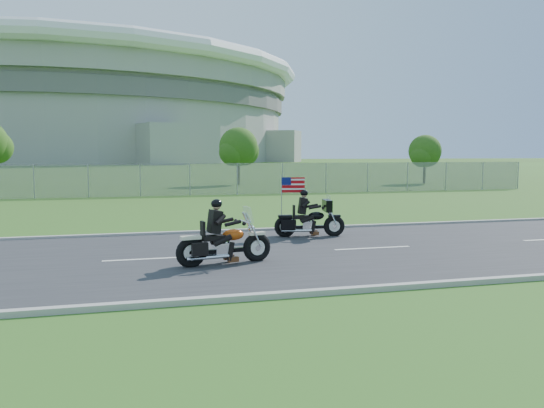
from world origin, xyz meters
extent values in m
plane|color=#2F4816|center=(0.00, 0.00, 0.00)|extent=(420.00, 420.00, 0.00)
cube|color=#28282B|center=(0.00, 0.00, 0.02)|extent=(120.00, 8.00, 0.04)
cube|color=#9E9B93|center=(0.00, 4.05, 0.05)|extent=(120.00, 0.18, 0.12)
cube|color=#9E9B93|center=(0.00, -4.05, 0.05)|extent=(120.00, 0.18, 0.12)
cube|color=gray|center=(-5.00, 20.00, 1.00)|extent=(60.00, 0.03, 2.00)
cylinder|color=#A3A099|center=(-20.00, 170.00, 10.00)|extent=(130.00, 130.00, 20.00)
cylinder|color=#605E5B|center=(-20.00, 170.00, 17.00)|extent=(132.00, 132.00, 4.00)
cylinder|color=#A3A099|center=(-20.00, 170.00, 23.00)|extent=(134.00, 134.00, 6.00)
torus|color=white|center=(-20.00, 170.00, 27.00)|extent=(140.40, 140.40, 4.40)
cylinder|color=#382316|center=(6.00, 30.00, 1.26)|extent=(0.22, 0.22, 2.52)
sphere|color=#2C5416|center=(6.00, 30.00, 3.15)|extent=(3.20, 3.20, 3.20)
sphere|color=#2C5416|center=(6.64, 30.48, 2.79)|extent=(2.40, 2.40, 2.40)
sphere|color=#2C5416|center=(5.44, 29.60, 2.70)|extent=(2.24, 2.24, 2.24)
cylinder|color=#382316|center=(22.00, 28.00, 1.12)|extent=(0.22, 0.22, 2.24)
sphere|color=#2C5416|center=(22.00, 28.00, 2.80)|extent=(2.80, 2.80, 2.80)
sphere|color=#2C5416|center=(22.56, 28.42, 2.48)|extent=(2.10, 2.10, 2.10)
sphere|color=#2C5416|center=(21.51, 27.65, 2.40)|extent=(1.96, 1.96, 1.96)
torus|color=black|center=(0.55, -0.85, 0.37)|extent=(0.73, 0.30, 0.72)
torus|color=black|center=(-1.07, -1.15, 0.37)|extent=(0.73, 0.30, 0.72)
ellipsoid|color=#B9460D|center=(-0.05, -0.96, 0.72)|extent=(0.59, 0.40, 0.27)
cube|color=black|center=(-0.55, -1.05, 0.68)|extent=(0.57, 0.38, 0.12)
cube|color=black|center=(-0.50, -1.04, 1.06)|extent=(0.30, 0.42, 0.53)
sphere|color=black|center=(-0.45, -1.03, 1.47)|extent=(0.30, 0.30, 0.26)
cube|color=silver|center=(0.33, -0.89, 1.18)|extent=(0.12, 0.44, 0.39)
torus|color=black|center=(3.77, 2.32, 0.35)|extent=(0.70, 0.27, 0.68)
torus|color=black|center=(2.23, 2.57, 0.35)|extent=(0.70, 0.27, 0.68)
ellipsoid|color=black|center=(3.20, 2.41, 0.68)|extent=(0.55, 0.37, 0.26)
cube|color=black|center=(2.73, 2.49, 0.65)|extent=(0.54, 0.35, 0.11)
cube|color=black|center=(2.77, 2.48, 1.00)|extent=(0.28, 0.40, 0.50)
sphere|color=black|center=(2.82, 2.48, 1.40)|extent=(0.28, 0.28, 0.25)
cube|color=black|center=(3.54, 2.36, 1.00)|extent=(0.32, 0.76, 0.37)
cube|color=#B70C11|center=(2.53, 2.71, 1.64)|extent=(0.73, 0.14, 0.48)
camera|label=1|loc=(-2.25, -13.21, 2.65)|focal=35.00mm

